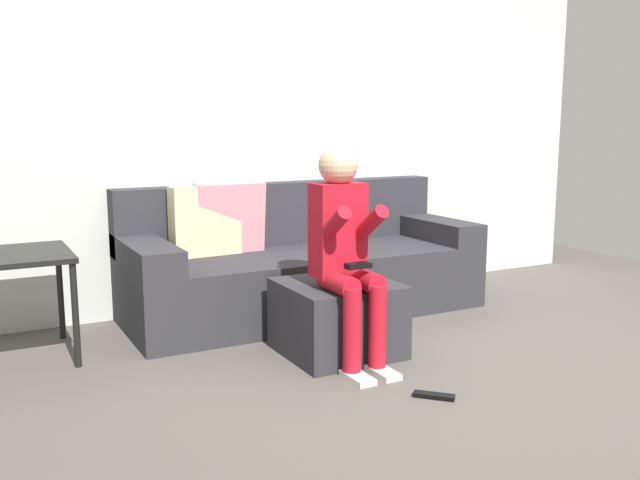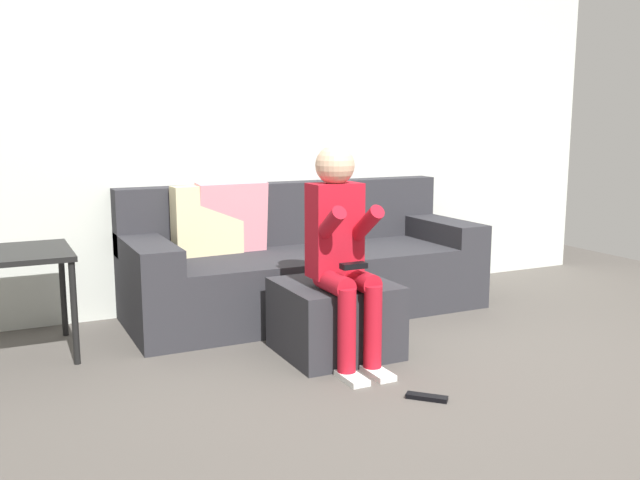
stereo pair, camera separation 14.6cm
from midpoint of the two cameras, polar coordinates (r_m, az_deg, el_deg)
name	(u,v)px [view 2 (the right image)]	position (r m, az deg, el deg)	size (l,w,h in m)	color
ground_plane	(469,388)	(3.63, 13.37, -11.81)	(6.99, 6.99, 0.00)	#544F49
wall_back	(296,115)	(5.18, -1.14, 10.28)	(5.38, 0.10, 2.73)	silver
couch_sectional	(300,266)	(4.82, -0.76, -2.15)	(2.45, 0.90, 0.92)	#2D2D33
ottoman	(335,318)	(3.98, 2.30, -6.44)	(0.61, 0.60, 0.42)	#2D2D33
person_seated	(342,243)	(3.73, 2.91, -0.22)	(0.28, 0.57, 1.19)	red
side_table	(17,265)	(4.19, -22.76, -1.91)	(0.57, 0.64, 0.61)	black
remote_near_ottoman	(427,397)	(3.45, 10.02, -12.65)	(0.20, 0.05, 0.02)	black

